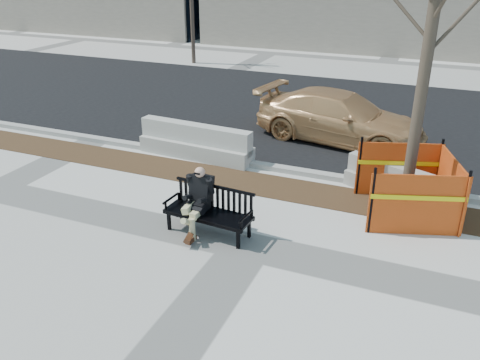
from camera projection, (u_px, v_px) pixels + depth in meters
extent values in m
plane|color=beige|center=(248.00, 246.00, 9.16)|extent=(120.00, 120.00, 0.00)
cube|color=#47301C|center=(290.00, 190.00, 11.34)|extent=(40.00, 1.20, 0.02)
cube|color=black|center=(346.00, 115.00, 16.55)|extent=(60.00, 10.40, 0.01)
cube|color=#9E9B93|center=(302.00, 172.00, 12.11)|extent=(60.00, 0.25, 0.12)
imported|color=tan|center=(338.00, 141.00, 14.32)|extent=(5.07, 2.74, 1.40)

